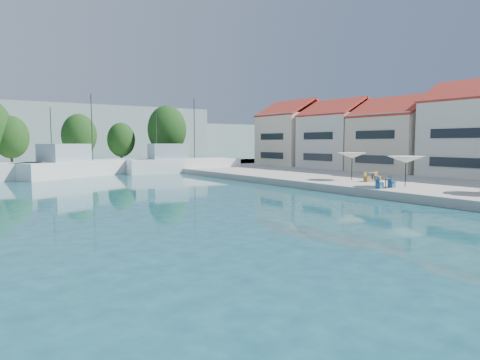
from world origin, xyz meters
TOP-DOWN VIEW (x-y plane):
  - quay_right at (22.00, 30.00)m, footprint 32.00×92.00m
  - quay_far at (-8.00, 67.00)m, footprint 90.00×16.00m
  - hill_east at (40.00, 180.00)m, footprint 140.00×40.00m
  - building_03 at (24.00, 24.00)m, footprint 8.40×8.80m
  - building_04 at (24.00, 33.00)m, footprint 9.00×8.80m
  - building_05 at (24.00, 42.00)m, footprint 8.40×8.80m
  - building_06 at (24.00, 51.00)m, footprint 9.00×8.80m
  - trawler_03 at (-6.28, 54.66)m, footprint 16.56×11.33m
  - trawler_04 at (6.68, 53.95)m, footprint 15.45×5.19m
  - tree_05 at (-11.65, 70.15)m, footprint 4.80×4.80m
  - tree_06 at (-2.30, 70.69)m, footprint 5.22×5.22m
  - tree_07 at (4.32, 70.91)m, footprint 4.44×4.44m
  - tree_08 at (11.13, 68.12)m, footprint 6.39×6.39m
  - umbrella_white at (9.35, 21.86)m, footprint 2.77×2.77m
  - umbrella_cream at (10.83, 28.33)m, footprint 2.66×2.66m
  - cafe_table_02 at (7.52, 22.22)m, footprint 1.82×0.70m
  - cafe_table_03 at (11.22, 26.38)m, footprint 1.82×0.70m

SIDE VIEW (x-z plane):
  - quay_right at x=22.00m, z-range 0.00..0.60m
  - quay_far at x=-8.00m, z-range 0.00..0.60m
  - cafe_table_02 at x=7.52m, z-range 0.51..1.27m
  - cafe_table_03 at x=11.22m, z-range 0.51..1.27m
  - trawler_03 at x=-6.28m, z-range -4.03..6.17m
  - trawler_04 at x=6.68m, z-range -4.03..6.17m
  - umbrella_white at x=9.35m, z-range 1.51..3.84m
  - umbrella_cream at x=10.83m, z-range 1.57..4.02m
  - tree_07 at x=4.32m, z-range 1.10..7.68m
  - tree_05 at x=-11.65m, z-range 1.15..8.26m
  - building_04 at x=24.00m, z-range 0.42..9.62m
  - tree_06 at x=-2.30m, z-range 1.19..8.92m
  - building_05 at x=24.00m, z-range 0.41..10.11m
  - building_06 at x=24.00m, z-range 0.40..10.60m
  - building_03 at x=24.00m, z-range 0.40..10.60m
  - hill_east at x=40.00m, z-range 0.00..12.00m
  - tree_08 at x=11.13m, z-range 1.33..10.79m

